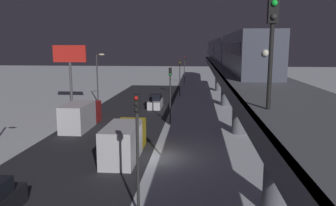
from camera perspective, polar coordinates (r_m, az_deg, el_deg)
ground_plane at (r=27.01m, az=-2.04°, el=-9.27°), size 240.00×240.00×0.00m
avenue_asphalt at (r=28.32m, az=-14.18°, el=-8.65°), size 11.00×97.35×0.01m
elevated_railway at (r=25.88m, az=14.34°, el=2.41°), size 5.00×97.35×6.49m
subway_train at (r=58.90m, az=9.29°, el=9.11°), size 2.94×74.07×3.40m
rail_signal at (r=12.64m, az=17.38°, el=11.18°), size 0.36×0.41×4.00m
sedan_white at (r=47.88m, az=-2.17°, el=0.13°), size 1.80×4.33×1.97m
box_truck at (r=37.36m, az=-14.68°, el=-2.08°), size 2.40×7.40×2.80m
delivery_van at (r=26.95m, az=-7.47°, el=-6.39°), size 2.40×7.40×2.80m
traffic_light_near at (r=17.16m, az=-5.28°, el=-5.86°), size 0.32×0.44×6.40m
traffic_light_mid at (r=37.65m, az=0.38°, el=2.73°), size 0.32×0.44×6.40m
traffic_light_far at (r=58.49m, az=2.03°, el=5.24°), size 0.32×0.44×6.40m
traffic_light_distant at (r=79.41m, az=2.82°, el=6.42°), size 0.32×0.44×6.40m
commercial_billboard at (r=50.03m, az=-16.46°, el=7.10°), size 4.80×0.36×8.90m
street_lamp_far at (r=52.72m, az=-11.81°, el=5.21°), size 1.35×0.44×7.65m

